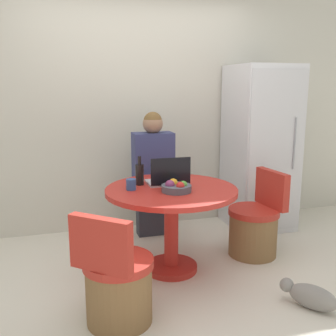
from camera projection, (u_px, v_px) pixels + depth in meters
ground_plane at (174, 285)px, 3.15m from camera, size 12.00×12.00×0.00m
wall_back at (135, 111)px, 4.27m from camera, size 7.00×0.06×2.60m
refrigerator at (260, 148)px, 4.34m from camera, size 0.65×0.71×1.78m
dining_table at (171, 208)px, 3.30m from camera, size 1.10×1.10×0.73m
chair_right_side at (255, 227)px, 3.68m from camera, size 0.48×0.47×0.79m
chair_near_left_corner at (117, 285)px, 2.60m from camera, size 0.54×0.54×0.79m
person_seated at (152, 171)px, 4.00m from camera, size 0.40×0.37×1.32m
laptop at (168, 179)px, 3.37m from camera, size 0.34×0.25×0.25m
fruit_bowl at (176, 187)px, 3.14m from camera, size 0.24×0.24×0.10m
coffee_cup at (131, 184)px, 3.20m from camera, size 0.08×0.08×0.09m
bottle at (140, 174)px, 3.35m from camera, size 0.07×0.07×0.25m
cat at (310, 296)px, 2.81m from camera, size 0.32×0.40×0.18m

